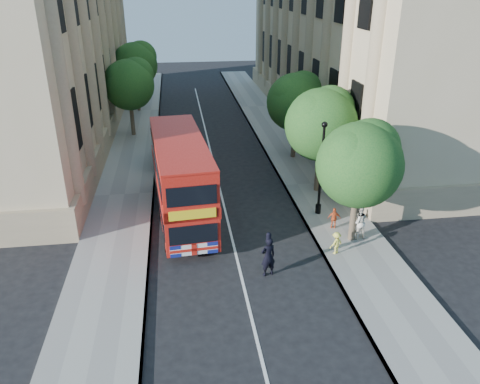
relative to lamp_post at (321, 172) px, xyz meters
name	(u,v)px	position (x,y,z in m)	size (l,w,h in m)	color
ground	(244,287)	(-5.00, -6.00, -2.51)	(120.00, 120.00, 0.00)	black
pavement_right	(311,184)	(0.75, 4.00, -2.45)	(3.50, 80.00, 0.12)	gray
pavement_left	(125,195)	(-10.75, 4.00, -2.45)	(3.50, 80.00, 0.12)	gray
building_right	(365,16)	(8.80, 18.00, 6.49)	(12.00, 38.00, 18.00)	tan
building_left	(21,20)	(-18.80, 18.00, 6.49)	(12.00, 38.00, 18.00)	tan
tree_right_near	(360,160)	(0.84, -2.97, 1.74)	(4.00, 4.00, 6.08)	#473828
tree_right_mid	(322,121)	(0.84, 3.03, 1.93)	(4.20, 4.20, 6.37)	#473828
tree_right_far	(296,99)	(0.84, 9.03, 1.80)	(4.00, 4.00, 6.15)	#473828
tree_left_far	(129,82)	(-10.96, 16.03, 1.93)	(4.00, 4.00, 6.30)	#473828
tree_left_back	(135,62)	(-10.96, 24.03, 2.20)	(4.20, 4.20, 6.65)	#473828
lamp_post	(321,172)	(0.00, 0.00, 0.00)	(0.32, 0.32, 5.16)	black
double_decker_bus	(181,177)	(-7.35, 0.73, -0.11)	(3.26, 9.57, 4.34)	#AE150C
box_van	(171,145)	(-7.91, 9.42, -1.25)	(2.27, 4.66, 2.58)	black
police_constable	(268,257)	(-3.84, -5.27, -1.58)	(0.68, 0.44, 1.85)	black
woman_pedestrian	(358,222)	(1.12, -2.92, -1.50)	(0.86, 0.67, 1.77)	white
child_a	(334,218)	(0.29, -1.78, -1.83)	(0.66, 0.28, 1.13)	#D25125
child_b	(336,243)	(-0.39, -4.15, -1.84)	(0.71, 0.41, 1.09)	#ECE150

